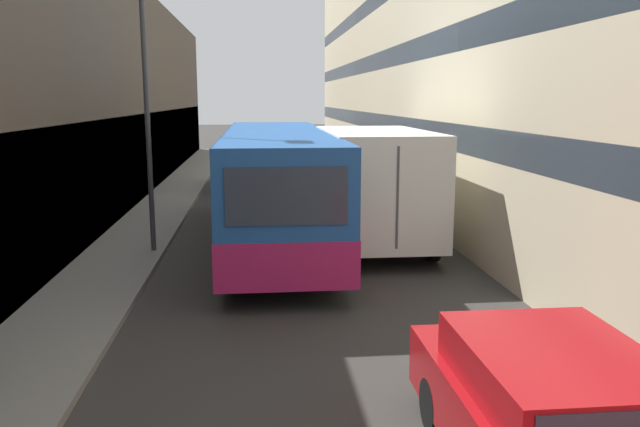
{
  "coord_description": "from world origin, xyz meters",
  "views": [
    {
      "loc": [
        -0.99,
        -0.84,
        3.75
      ],
      "look_at": [
        0.15,
        10.69,
        1.6
      ],
      "focal_mm": 35.0,
      "sensor_mm": 36.0,
      "label": 1
    }
  ],
  "objects_px": {
    "box_truck": "(369,180)",
    "bus": "(277,183)",
    "car_hatchback": "(558,420)",
    "panel_van": "(254,161)",
    "street_lamp": "(143,23)"
  },
  "relations": [
    {
      "from": "box_truck",
      "to": "panel_van",
      "type": "bearing_deg",
      "value": 106.77
    },
    {
      "from": "panel_van",
      "to": "street_lamp",
      "type": "distance_m",
      "value": 12.21
    },
    {
      "from": "bus",
      "to": "box_truck",
      "type": "distance_m",
      "value": 2.42
    },
    {
      "from": "panel_van",
      "to": "street_lamp",
      "type": "bearing_deg",
      "value": -102.04
    },
    {
      "from": "car_hatchback",
      "to": "street_lamp",
      "type": "xyz_separation_m",
      "value": [
        -5.37,
        9.79,
        4.69
      ]
    },
    {
      "from": "panel_van",
      "to": "bus",
      "type": "bearing_deg",
      "value": -86.35
    },
    {
      "from": "car_hatchback",
      "to": "box_truck",
      "type": "height_order",
      "value": "box_truck"
    },
    {
      "from": "panel_van",
      "to": "street_lamp",
      "type": "height_order",
      "value": "street_lamp"
    },
    {
      "from": "car_hatchback",
      "to": "panel_van",
      "type": "bearing_deg",
      "value": 98.09
    },
    {
      "from": "bus",
      "to": "panel_van",
      "type": "height_order",
      "value": "bus"
    },
    {
      "from": "car_hatchback",
      "to": "street_lamp",
      "type": "bearing_deg",
      "value": 118.73
    },
    {
      "from": "box_truck",
      "to": "bus",
      "type": "bearing_deg",
      "value": 178.7
    },
    {
      "from": "panel_van",
      "to": "street_lamp",
      "type": "relative_size",
      "value": 0.58
    },
    {
      "from": "bus",
      "to": "street_lamp",
      "type": "xyz_separation_m",
      "value": [
        -3.03,
        -1.07,
        3.85
      ]
    },
    {
      "from": "box_truck",
      "to": "street_lamp",
      "type": "xyz_separation_m",
      "value": [
        -5.45,
        -1.01,
        3.8
      ]
    }
  ]
}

